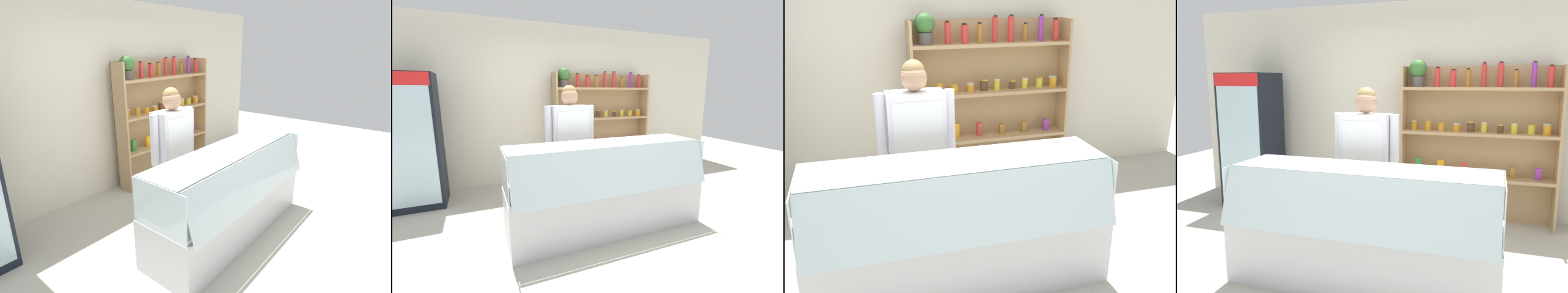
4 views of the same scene
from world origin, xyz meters
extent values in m
plane|color=#B7B2A3|center=(0.00, 0.00, 0.00)|extent=(12.00, 12.00, 0.00)
cube|color=silver|center=(0.00, 2.06, 1.35)|extent=(6.80, 0.10, 2.70)
cube|color=tan|center=(0.65, 1.88, 0.94)|extent=(1.81, 0.02, 1.88)
cube|color=tan|center=(-0.24, 1.74, 0.94)|extent=(0.03, 0.28, 1.88)
cube|color=tan|center=(1.54, 1.74, 0.94)|extent=(0.03, 0.28, 1.88)
cube|color=tan|center=(0.65, 1.74, 0.56)|extent=(1.75, 0.28, 0.04)
cube|color=tan|center=(0.65, 1.74, 1.09)|extent=(1.75, 0.28, 0.04)
cube|color=tan|center=(0.65, 1.74, 1.62)|extent=(1.75, 0.28, 0.04)
cylinder|color=#4C4742|center=(-0.07, 1.74, 1.70)|extent=(0.15, 0.15, 0.12)
sphere|color=#356A2D|center=(-0.07, 1.74, 1.85)|extent=(0.22, 0.22, 0.22)
cylinder|color=red|center=(0.17, 1.72, 1.75)|extent=(0.07, 0.07, 0.22)
cylinder|color=black|center=(0.17, 1.74, 1.86)|extent=(0.04, 0.04, 0.02)
cylinder|color=red|center=(0.35, 1.72, 1.73)|extent=(0.08, 0.08, 0.19)
cylinder|color=black|center=(0.35, 1.74, 1.84)|extent=(0.05, 0.05, 0.02)
cylinder|color=#9E6623|center=(0.52, 1.73, 1.74)|extent=(0.06, 0.06, 0.20)
cylinder|color=black|center=(0.52, 1.74, 1.85)|extent=(0.04, 0.04, 0.02)
cylinder|color=red|center=(0.70, 1.76, 1.77)|extent=(0.06, 0.06, 0.27)
cylinder|color=black|center=(0.70, 1.74, 1.91)|extent=(0.04, 0.04, 0.02)
cylinder|color=red|center=(0.88, 1.75, 1.77)|extent=(0.07, 0.07, 0.27)
cylinder|color=black|center=(0.88, 1.74, 1.92)|extent=(0.04, 0.04, 0.02)
cylinder|color=#9E6623|center=(1.04, 1.75, 1.73)|extent=(0.06, 0.06, 0.19)
cylinder|color=black|center=(1.04, 1.74, 1.83)|extent=(0.04, 0.04, 0.02)
cylinder|color=purple|center=(1.23, 1.75, 1.77)|extent=(0.06, 0.06, 0.27)
cylinder|color=black|center=(1.23, 1.74, 1.92)|extent=(0.04, 0.04, 0.02)
cylinder|color=red|center=(1.40, 1.72, 1.75)|extent=(0.07, 0.07, 0.23)
cylinder|color=black|center=(1.40, 1.74, 1.87)|extent=(0.04, 0.04, 0.02)
cylinder|color=orange|center=(-0.11, 1.76, 1.16)|extent=(0.07, 0.07, 0.10)
cylinder|color=silver|center=(-0.11, 1.74, 1.22)|extent=(0.07, 0.07, 0.01)
cylinder|color=orange|center=(0.07, 1.74, 1.16)|extent=(0.08, 0.08, 0.10)
cylinder|color=gold|center=(0.07, 1.74, 1.22)|extent=(0.08, 0.08, 0.01)
cylinder|color=orange|center=(0.23, 1.72, 1.15)|extent=(0.08, 0.08, 0.08)
cylinder|color=gold|center=(0.23, 1.74, 1.20)|extent=(0.08, 0.08, 0.01)
cylinder|color=orange|center=(0.41, 1.73, 1.15)|extent=(0.08, 0.08, 0.08)
cylinder|color=silver|center=(0.41, 1.74, 1.20)|extent=(0.08, 0.08, 0.01)
cylinder|color=brown|center=(0.57, 1.76, 1.17)|extent=(0.09, 0.09, 0.11)
cylinder|color=gold|center=(0.57, 1.74, 1.23)|extent=(0.09, 0.09, 0.01)
cylinder|color=yellow|center=(0.72, 1.75, 1.16)|extent=(0.07, 0.07, 0.11)
cylinder|color=silver|center=(0.72, 1.74, 1.22)|extent=(0.07, 0.07, 0.01)
cylinder|color=brown|center=(0.91, 1.75, 1.15)|extent=(0.07, 0.07, 0.09)
cylinder|color=gold|center=(0.91, 1.74, 1.20)|extent=(0.07, 0.07, 0.01)
cylinder|color=yellow|center=(1.06, 1.75, 1.16)|extent=(0.07, 0.07, 0.11)
cylinder|color=silver|center=(1.06, 1.74, 1.22)|extent=(0.07, 0.07, 0.01)
cylinder|color=yellow|center=(1.24, 1.75, 1.16)|extent=(0.08, 0.08, 0.10)
cylinder|color=gold|center=(1.24, 1.74, 1.22)|extent=(0.08, 0.08, 0.01)
cylinder|color=orange|center=(1.40, 1.72, 1.17)|extent=(0.09, 0.09, 0.11)
cylinder|color=silver|center=(1.40, 1.74, 1.23)|extent=(0.09, 0.09, 0.01)
cube|color=#2D8C38|center=(-0.04, 1.74, 0.67)|extent=(0.07, 0.05, 0.17)
cube|color=orange|center=(0.23, 1.74, 0.67)|extent=(0.08, 0.05, 0.17)
cube|color=red|center=(0.51, 1.74, 0.66)|extent=(0.05, 0.04, 0.16)
cube|color=#9E6623|center=(0.79, 1.74, 0.64)|extent=(0.06, 0.04, 0.12)
cube|color=#9E6623|center=(1.07, 1.74, 0.65)|extent=(0.06, 0.04, 0.13)
cube|color=purple|center=(1.34, 1.74, 0.65)|extent=(0.07, 0.04, 0.14)
cube|color=silver|center=(-0.17, -0.04, 0.28)|extent=(2.22, 0.67, 0.55)
cube|color=white|center=(-0.17, -0.04, 0.57)|extent=(2.16, 0.61, 0.03)
cube|color=silver|center=(-0.17, -0.36, 0.78)|extent=(2.18, 0.16, 0.47)
cube|color=silver|center=(-0.17, 0.01, 1.00)|extent=(2.18, 0.51, 0.01)
cube|color=silver|center=(-1.27, -0.04, 0.78)|extent=(0.01, 0.63, 0.45)
cube|color=silver|center=(0.93, -0.04, 0.78)|extent=(0.01, 0.63, 0.45)
cube|color=tan|center=(-1.10, 0.04, 0.61)|extent=(0.16, 0.11, 0.06)
cube|color=white|center=(-1.10, -0.16, 0.61)|extent=(0.05, 0.03, 0.02)
cube|color=tan|center=(-0.87, 0.04, 0.61)|extent=(0.16, 0.12, 0.05)
cube|color=white|center=(-0.87, -0.16, 0.61)|extent=(0.05, 0.03, 0.02)
cube|color=beige|center=(-0.63, 0.04, 0.61)|extent=(0.16, 0.12, 0.04)
cube|color=white|center=(-0.63, -0.16, 0.61)|extent=(0.05, 0.03, 0.02)
cube|color=tan|center=(-0.40, 0.04, 0.61)|extent=(0.16, 0.11, 0.06)
cube|color=white|center=(-0.40, -0.16, 0.61)|extent=(0.05, 0.03, 0.02)
cube|color=tan|center=(-0.17, 0.04, 0.61)|extent=(0.16, 0.13, 0.04)
cube|color=white|center=(-0.17, -0.16, 0.61)|extent=(0.05, 0.03, 0.02)
cube|color=tan|center=(0.07, 0.04, 0.61)|extent=(0.17, 0.14, 0.05)
cube|color=white|center=(0.07, -0.16, 0.61)|extent=(0.05, 0.03, 0.02)
cube|color=beige|center=(0.30, 0.04, 0.61)|extent=(0.16, 0.14, 0.06)
cube|color=white|center=(0.30, -0.16, 0.61)|extent=(0.05, 0.03, 0.02)
cube|color=beige|center=(0.53, 0.04, 0.61)|extent=(0.16, 0.12, 0.05)
cube|color=white|center=(0.53, -0.16, 0.61)|extent=(0.05, 0.03, 0.02)
cube|color=tan|center=(0.77, 0.04, 0.61)|extent=(0.16, 0.14, 0.04)
cube|color=white|center=(0.77, -0.16, 0.61)|extent=(0.05, 0.03, 0.02)
cylinder|color=tan|center=(-1.10, -0.14, 0.64)|extent=(0.20, 0.14, 0.11)
cylinder|color=#A35B4C|center=(-0.88, -0.14, 0.65)|extent=(0.17, 0.14, 0.13)
cylinder|color=white|center=(0.39, -0.12, 0.68)|extent=(0.07, 0.07, 0.18)
cylinder|color=white|center=(0.49, -0.12, 0.68)|extent=(0.07, 0.07, 0.18)
cylinder|color=#4C4233|center=(-0.46, 0.64, 0.38)|extent=(0.13, 0.13, 0.76)
cylinder|color=#4C4233|center=(-0.25, 0.64, 0.38)|extent=(0.13, 0.13, 0.76)
cube|color=white|center=(-0.36, 0.64, 1.08)|extent=(0.48, 0.24, 0.63)
cube|color=white|center=(-0.36, 0.51, 0.74)|extent=(0.40, 0.01, 1.18)
cylinder|color=white|center=(-0.65, 0.64, 1.11)|extent=(0.09, 0.09, 0.57)
cylinder|color=white|center=(-0.07, 0.64, 1.11)|extent=(0.09, 0.09, 0.57)
sphere|color=tan|center=(-0.36, 0.64, 1.50)|extent=(0.22, 0.22, 0.22)
sphere|color=#997A47|center=(-0.36, 0.65, 1.56)|extent=(0.18, 0.18, 0.18)
camera|label=1|loc=(-2.82, -1.70, 2.08)|focal=28.00mm
camera|label=2|loc=(-1.46, -2.57, 1.56)|focal=24.00mm
camera|label=3|loc=(-0.83, -2.85, 2.16)|focal=40.00mm
camera|label=4|loc=(0.84, -2.87, 1.70)|focal=35.00mm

